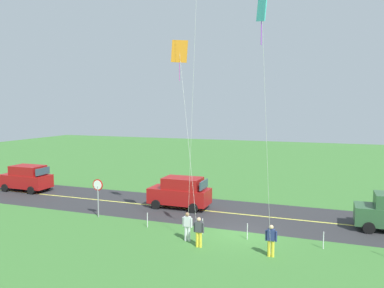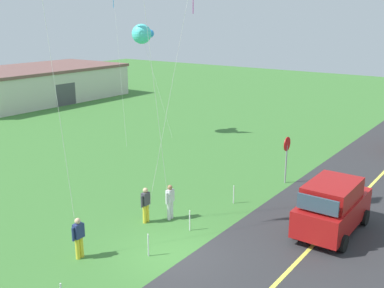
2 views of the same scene
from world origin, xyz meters
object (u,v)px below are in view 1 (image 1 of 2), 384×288
Objects in this scene: car_parked_east_far at (27,178)px; person_child_watcher at (199,231)px; kite_yellow_high at (180,55)px; kite_blue_mid at (262,13)px; person_adult_near at (187,226)px; person_adult_companion at (271,240)px; stop_sign at (98,190)px; car_suv_foreground at (180,192)px.

person_child_watcher is at bearing 158.41° from car_parked_east_far.
person_child_watcher is 0.15× the size of kite_yellow_high.
kite_blue_mid reaches higher than kite_yellow_high.
person_adult_near is 9.34m from kite_yellow_high.
kite_blue_mid is at bearing -116.76° from person_child_watcher.
kite_blue_mid reaches higher than person_child_watcher.
kite_blue_mid is at bearing 149.35° from kite_yellow_high.
person_child_watcher is at bearing 70.89° from person_adult_companion.
kite_yellow_high reaches higher than person_adult_companion.
car_parked_east_far is 25.78m from kite_blue_mid.
car_parked_east_far is 23.44m from person_adult_companion.
kite_yellow_high is (0.70, -0.69, 9.29)m from person_adult_near.
stop_sign is at bearing -21.08° from kite_blue_mid.
stop_sign reaches higher than person_adult_companion.
person_child_watcher is 11.12m from kite_blue_mid.
stop_sign is (4.29, 4.03, 0.65)m from car_suv_foreground.
kite_yellow_high is (5.33, -1.30, 9.29)m from person_adult_companion.
car_suv_foreground is 2.75× the size of person_child_watcher.
car_parked_east_far is 2.75× the size of person_child_watcher.
person_adult_near is 11.53m from kite_blue_mid.
stop_sign is 0.23× the size of kite_yellow_high.
person_child_watcher is 9.52m from kite_yellow_high.
person_adult_companion is at bearing 166.81° from stop_sign.
kite_yellow_high reaches higher than person_child_watcher.
stop_sign is at bearing 43.22° from car_suv_foreground.
car_suv_foreground is 7.84m from person_child_watcher.
kite_blue_mid is (-7.21, 8.46, 10.17)m from car_suv_foreground.
person_adult_companion is (-22.28, 7.30, -0.29)m from car_parked_east_far.
stop_sign reaches higher than car_suv_foreground.
person_adult_companion is (-7.56, 6.81, -0.29)m from car_suv_foreground.
stop_sign is (-10.43, 4.52, 0.65)m from car_parked_east_far.
stop_sign reaches higher than person_child_watcher.
stop_sign is at bearing 57.19° from person_adult_companion.
stop_sign is 1.60× the size of person_adult_near.
car_parked_east_far is at bearing -22.21° from kite_blue_mid.
car_parked_east_far is at bearing -1.92° from car_suv_foreground.
person_child_watcher is (-3.81, 6.84, -0.29)m from car_suv_foreground.
kite_blue_mid is at bearing 148.47° from person_adult_companion.
kite_blue_mid is at bearing 158.92° from stop_sign.
person_adult_companion is at bearing 137.98° from car_suv_foreground.
person_adult_companion is at bearing -177.75° from person_adult_near.
car_suv_foreground is 15.07m from kite_blue_mid.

